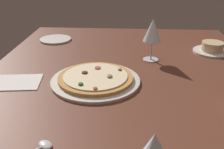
{
  "coord_description": "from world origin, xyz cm",
  "views": [
    {
      "loc": [
        85.02,
        -0.43,
        46.35
      ],
      "look_at": [
        -0.17,
        -5.53,
        7.0
      ],
      "focal_mm": 42.23,
      "sensor_mm": 36.0,
      "label": 1
    }
  ],
  "objects_px": {
    "ramekin_on_saucer": "(213,48)",
    "paper_menu": "(16,82)",
    "pizza_main": "(97,79)",
    "wine_glass_far": "(153,32)",
    "spoon": "(44,147)",
    "side_plate": "(56,39)"
  },
  "relations": [
    {
      "from": "paper_menu",
      "to": "spoon",
      "type": "height_order",
      "value": "spoon"
    },
    {
      "from": "ramekin_on_saucer",
      "to": "paper_menu",
      "type": "xyz_separation_m",
      "value": [
        0.37,
        -0.8,
        -0.02
      ]
    },
    {
      "from": "paper_menu",
      "to": "ramekin_on_saucer",
      "type": "bearing_deg",
      "value": 108.04
    },
    {
      "from": "ramekin_on_saucer",
      "to": "wine_glass_far",
      "type": "distance_m",
      "value": 0.34
    },
    {
      "from": "ramekin_on_saucer",
      "to": "wine_glass_far",
      "type": "height_order",
      "value": "wine_glass_far"
    },
    {
      "from": "ramekin_on_saucer",
      "to": "side_plate",
      "type": "height_order",
      "value": "ramekin_on_saucer"
    },
    {
      "from": "pizza_main",
      "to": "wine_glass_far",
      "type": "height_order",
      "value": "wine_glass_far"
    },
    {
      "from": "side_plate",
      "to": "wine_glass_far",
      "type": "bearing_deg",
      "value": 62.09
    },
    {
      "from": "pizza_main",
      "to": "side_plate",
      "type": "distance_m",
      "value": 0.56
    },
    {
      "from": "pizza_main",
      "to": "ramekin_on_saucer",
      "type": "xyz_separation_m",
      "value": [
        -0.34,
        0.51,
        0.01
      ]
    },
    {
      "from": "side_plate",
      "to": "paper_menu",
      "type": "bearing_deg",
      "value": -1.71
    },
    {
      "from": "spoon",
      "to": "wine_glass_far",
      "type": "bearing_deg",
      "value": 153.11
    },
    {
      "from": "ramekin_on_saucer",
      "to": "paper_menu",
      "type": "distance_m",
      "value": 0.88
    },
    {
      "from": "wine_glass_far",
      "to": "spoon",
      "type": "height_order",
      "value": "wine_glass_far"
    },
    {
      "from": "pizza_main",
      "to": "spoon",
      "type": "distance_m",
      "value": 0.38
    },
    {
      "from": "side_plate",
      "to": "ramekin_on_saucer",
      "type": "bearing_deg",
      "value": 79.79
    },
    {
      "from": "pizza_main",
      "to": "paper_menu",
      "type": "distance_m",
      "value": 0.29
    },
    {
      "from": "spoon",
      "to": "pizza_main",
      "type": "bearing_deg",
      "value": 166.83
    },
    {
      "from": "pizza_main",
      "to": "paper_menu",
      "type": "bearing_deg",
      "value": -84.54
    },
    {
      "from": "pizza_main",
      "to": "spoon",
      "type": "height_order",
      "value": "pizza_main"
    },
    {
      "from": "wine_glass_far",
      "to": "paper_menu",
      "type": "relative_size",
      "value": 1.01
    },
    {
      "from": "side_plate",
      "to": "spoon",
      "type": "bearing_deg",
      "value": 12.36
    }
  ]
}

